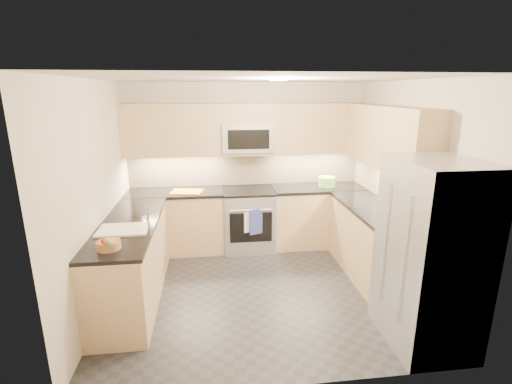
% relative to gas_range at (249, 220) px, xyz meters
% --- Properties ---
extents(floor, '(3.60, 3.20, 0.00)m').
position_rel_gas_range_xyz_m(floor, '(0.00, -1.28, -0.46)').
color(floor, '#27272C').
rests_on(floor, ground).
extents(ceiling, '(3.60, 3.20, 0.02)m').
position_rel_gas_range_xyz_m(ceiling, '(0.00, -1.28, 2.04)').
color(ceiling, beige).
rests_on(ceiling, wall_back).
extents(wall_back, '(3.60, 0.02, 2.50)m').
position_rel_gas_range_xyz_m(wall_back, '(0.00, 0.32, 0.79)').
color(wall_back, beige).
rests_on(wall_back, floor).
extents(wall_front, '(3.60, 0.02, 2.50)m').
position_rel_gas_range_xyz_m(wall_front, '(0.00, -2.88, 0.79)').
color(wall_front, beige).
rests_on(wall_front, floor).
extents(wall_left, '(0.02, 3.20, 2.50)m').
position_rel_gas_range_xyz_m(wall_left, '(-1.80, -1.28, 0.79)').
color(wall_left, beige).
rests_on(wall_left, floor).
extents(wall_right, '(0.02, 3.20, 2.50)m').
position_rel_gas_range_xyz_m(wall_right, '(1.80, -1.28, 0.79)').
color(wall_right, beige).
rests_on(wall_right, floor).
extents(base_cab_back_left, '(1.42, 0.60, 0.90)m').
position_rel_gas_range_xyz_m(base_cab_back_left, '(-1.09, 0.02, -0.01)').
color(base_cab_back_left, tan).
rests_on(base_cab_back_left, floor).
extents(base_cab_back_right, '(1.42, 0.60, 0.90)m').
position_rel_gas_range_xyz_m(base_cab_back_right, '(1.09, 0.02, -0.01)').
color(base_cab_back_right, tan).
rests_on(base_cab_back_right, floor).
extents(base_cab_right, '(0.60, 1.70, 0.90)m').
position_rel_gas_range_xyz_m(base_cab_right, '(1.50, -1.12, -0.01)').
color(base_cab_right, tan).
rests_on(base_cab_right, floor).
extents(base_cab_peninsula, '(0.60, 2.00, 0.90)m').
position_rel_gas_range_xyz_m(base_cab_peninsula, '(-1.50, -1.28, -0.01)').
color(base_cab_peninsula, tan).
rests_on(base_cab_peninsula, floor).
extents(countertop_back_left, '(1.42, 0.63, 0.04)m').
position_rel_gas_range_xyz_m(countertop_back_left, '(-1.09, 0.02, 0.47)').
color(countertop_back_left, black).
rests_on(countertop_back_left, base_cab_back_left).
extents(countertop_back_right, '(1.42, 0.63, 0.04)m').
position_rel_gas_range_xyz_m(countertop_back_right, '(1.09, 0.02, 0.47)').
color(countertop_back_right, black).
rests_on(countertop_back_right, base_cab_back_right).
extents(countertop_right, '(0.63, 1.70, 0.04)m').
position_rel_gas_range_xyz_m(countertop_right, '(1.50, -1.12, 0.47)').
color(countertop_right, black).
rests_on(countertop_right, base_cab_right).
extents(countertop_peninsula, '(0.63, 2.00, 0.04)m').
position_rel_gas_range_xyz_m(countertop_peninsula, '(-1.50, -1.28, 0.47)').
color(countertop_peninsula, black).
rests_on(countertop_peninsula, base_cab_peninsula).
extents(upper_cab_back, '(3.60, 0.35, 0.75)m').
position_rel_gas_range_xyz_m(upper_cab_back, '(0.00, 0.15, 1.37)').
color(upper_cab_back, tan).
rests_on(upper_cab_back, wall_back).
extents(upper_cab_right, '(0.35, 1.95, 0.75)m').
position_rel_gas_range_xyz_m(upper_cab_right, '(1.62, -1.00, 1.37)').
color(upper_cab_right, tan).
rests_on(upper_cab_right, wall_right).
extents(backsplash_back, '(3.60, 0.01, 0.51)m').
position_rel_gas_range_xyz_m(backsplash_back, '(0.00, 0.32, 0.74)').
color(backsplash_back, tan).
rests_on(backsplash_back, wall_back).
extents(backsplash_right, '(0.01, 2.30, 0.51)m').
position_rel_gas_range_xyz_m(backsplash_right, '(1.80, -0.82, 0.74)').
color(backsplash_right, tan).
rests_on(backsplash_right, wall_right).
extents(gas_range, '(0.76, 0.65, 0.91)m').
position_rel_gas_range_xyz_m(gas_range, '(0.00, 0.00, 0.00)').
color(gas_range, '#A5A8AD').
rests_on(gas_range, floor).
extents(range_cooktop, '(0.76, 0.65, 0.03)m').
position_rel_gas_range_xyz_m(range_cooktop, '(0.00, 0.00, 0.46)').
color(range_cooktop, black).
rests_on(range_cooktop, gas_range).
extents(oven_door_glass, '(0.62, 0.02, 0.45)m').
position_rel_gas_range_xyz_m(oven_door_glass, '(0.00, -0.33, -0.01)').
color(oven_door_glass, black).
rests_on(oven_door_glass, gas_range).
extents(oven_handle, '(0.60, 0.02, 0.02)m').
position_rel_gas_range_xyz_m(oven_handle, '(0.00, -0.35, 0.26)').
color(oven_handle, '#B2B5BA').
rests_on(oven_handle, gas_range).
extents(microwave, '(0.76, 0.40, 0.40)m').
position_rel_gas_range_xyz_m(microwave, '(0.00, 0.12, 1.24)').
color(microwave, '#ADAFB6').
rests_on(microwave, upper_cab_back).
extents(microwave_door, '(0.60, 0.01, 0.28)m').
position_rel_gas_range_xyz_m(microwave_door, '(0.00, -0.08, 1.24)').
color(microwave_door, black).
rests_on(microwave_door, microwave).
extents(refrigerator, '(0.70, 0.90, 1.80)m').
position_rel_gas_range_xyz_m(refrigerator, '(1.45, -2.43, 0.45)').
color(refrigerator, '#ADB1B6').
rests_on(refrigerator, floor).
extents(fridge_handle_left, '(0.02, 0.02, 1.20)m').
position_rel_gas_range_xyz_m(fridge_handle_left, '(1.08, -2.61, 0.49)').
color(fridge_handle_left, '#B2B5BA').
rests_on(fridge_handle_left, refrigerator).
extents(fridge_handle_right, '(0.02, 0.02, 1.20)m').
position_rel_gas_range_xyz_m(fridge_handle_right, '(1.08, -2.25, 0.49)').
color(fridge_handle_right, '#B2B5BA').
rests_on(fridge_handle_right, refrigerator).
extents(sink_basin, '(0.52, 0.38, 0.16)m').
position_rel_gas_range_xyz_m(sink_basin, '(-1.50, -1.53, 0.42)').
color(sink_basin, white).
rests_on(sink_basin, base_cab_peninsula).
extents(faucet, '(0.03, 0.03, 0.28)m').
position_rel_gas_range_xyz_m(faucet, '(-1.24, -1.53, 0.62)').
color(faucet, silver).
rests_on(faucet, countertop_peninsula).
extents(utensil_bowl, '(0.28, 0.28, 0.15)m').
position_rel_gas_range_xyz_m(utensil_bowl, '(1.23, 0.03, 0.56)').
color(utensil_bowl, '#71C253').
rests_on(utensil_bowl, countertop_back_right).
extents(cutting_board, '(0.49, 0.38, 0.01)m').
position_rel_gas_range_xyz_m(cutting_board, '(-0.91, -0.05, 0.49)').
color(cutting_board, orange).
rests_on(cutting_board, countertop_back_left).
extents(fruit_basket, '(0.25, 0.25, 0.08)m').
position_rel_gas_range_xyz_m(fruit_basket, '(-1.53, -2.00, 0.52)').
color(fruit_basket, '#A7734E').
rests_on(fruit_basket, countertop_peninsula).
extents(fruit_apple, '(0.06, 0.06, 0.06)m').
position_rel_gas_range_xyz_m(fruit_apple, '(-1.54, -2.09, 0.60)').
color(fruit_apple, red).
rests_on(fruit_apple, fruit_basket).
extents(fruit_pear, '(0.06, 0.06, 0.06)m').
position_rel_gas_range_xyz_m(fruit_pear, '(-1.47, -2.13, 0.60)').
color(fruit_pear, '#5FB34C').
rests_on(fruit_pear, fruit_basket).
extents(dish_towel_check, '(0.16, 0.06, 0.31)m').
position_rel_gas_range_xyz_m(dish_towel_check, '(-0.03, -0.37, 0.10)').
color(dish_towel_check, white).
rests_on(dish_towel_check, oven_handle).
extents(dish_towel_blue, '(0.19, 0.09, 0.38)m').
position_rel_gas_range_xyz_m(dish_towel_blue, '(0.07, -0.37, 0.10)').
color(dish_towel_blue, navy).
rests_on(dish_towel_blue, oven_handle).
extents(fruit_orange, '(0.07, 0.07, 0.07)m').
position_rel_gas_range_xyz_m(fruit_orange, '(-1.52, -2.10, 0.60)').
color(fruit_orange, '#F3581B').
rests_on(fruit_orange, fruit_basket).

